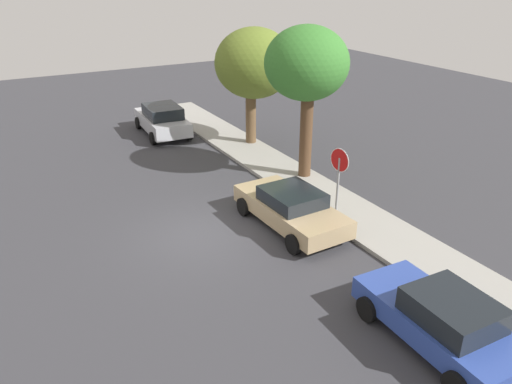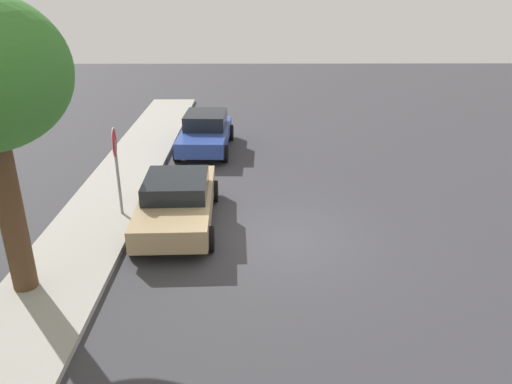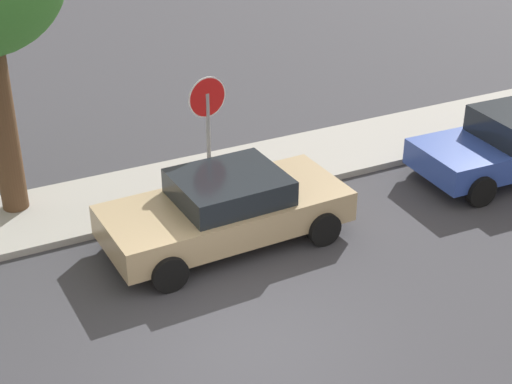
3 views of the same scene
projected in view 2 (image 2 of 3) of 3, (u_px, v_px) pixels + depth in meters
ground_plane at (282, 239)px, 12.90m from camera, size 60.00×60.00×0.00m
sidewalk_curb at (85, 237)px, 12.85m from camera, size 32.00×2.26×0.14m
stop_sign at (116, 157)px, 13.36m from camera, size 0.81×0.13×2.61m
parked_car_tan at (177, 200)px, 13.46m from camera, size 4.53×2.21×1.34m
parked_car_blue at (205, 132)px, 19.51m from camera, size 4.16×2.09×1.42m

